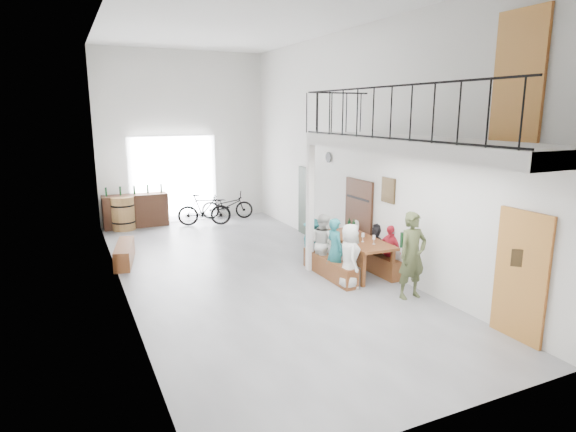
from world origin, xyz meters
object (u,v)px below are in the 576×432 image
tasting_table (357,242)px  host_standing (412,255)px  bicycle_near (227,205)px  side_bench (125,254)px  bench_inner (329,267)px  oak_barrel (123,213)px  serving_counter (136,211)px

tasting_table → host_standing: bearing=-83.2°
host_standing → bicycle_near: (-1.01, 8.39, -0.40)m
side_bench → host_standing: (4.81, -4.69, 0.62)m
bench_inner → tasting_table: bearing=1.5°
bench_inner → host_standing: size_ratio=1.11×
bench_inner → host_standing: 2.02m
bench_inner → host_standing: bearing=-64.7°
tasting_table → side_bench: bearing=151.1°
tasting_table → oak_barrel: 7.74m
bench_inner → bicycle_near: (-0.17, 6.66, 0.23)m
serving_counter → bicycle_near: bearing=-0.8°
oak_barrel → serving_counter: size_ratio=0.53×
serving_counter → host_standing: (4.01, -8.44, 0.34)m
bench_inner → oak_barrel: bearing=118.5°
tasting_table → side_bench: (-4.70, 2.93, -0.47)m
oak_barrel → bicycle_near: size_ratio=0.60×
side_bench → bicycle_near: size_ratio=0.96×
bicycle_near → host_standing: bearing=-152.8°
oak_barrel → serving_counter: (0.41, 0.25, 0.00)m
host_standing → serving_counter: bearing=115.2°
oak_barrel → bench_inner: bearing=-61.0°
side_bench → bicycle_near: bearing=44.2°
host_standing → side_bench: bearing=135.6°
bench_inner → side_bench: size_ratio=1.15×
bench_inner → oak_barrel: size_ratio=1.84×
serving_counter → bicycle_near: 3.00m
bench_inner → bicycle_near: bearing=91.0°
host_standing → bench_inner: bearing=115.7°
side_bench → oak_barrel: size_ratio=1.59×
side_bench → host_standing: size_ratio=0.96×
bench_inner → side_bench: (-3.98, 2.96, 0.01)m
bench_inner → serving_counter: serving_counter is taller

